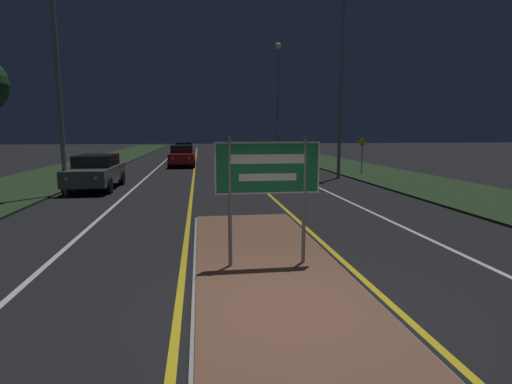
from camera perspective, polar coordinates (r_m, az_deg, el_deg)
ground_plane at (r=5.98m, az=4.70°, el=-16.74°), size 160.00×160.00×0.00m
median_island at (r=7.63m, az=1.61°, el=-10.63°), size 2.76×9.01×0.10m
verge_left at (r=26.70m, az=-26.12°, el=2.35°), size 5.00×100.00×0.08m
verge_right at (r=27.56m, az=14.87°, el=3.11°), size 5.00×100.00×0.08m
centre_line_yellow_left at (r=30.37m, az=-8.73°, el=3.72°), size 0.12×70.00×0.01m
centre_line_yellow_right at (r=30.50m, az=-2.81°, el=3.83°), size 0.12×70.00×0.01m
lane_line_white_left at (r=30.52m, az=-13.68°, el=3.60°), size 0.12×70.00×0.01m
lane_line_white_right at (r=30.85m, az=2.07°, el=3.89°), size 0.12×70.00×0.01m
edge_line_white_left at (r=30.95m, az=-19.22°, el=3.43°), size 0.10×70.00×0.01m
edge_line_white_right at (r=31.52m, az=7.46°, el=3.92°), size 0.10×70.00×0.01m
highway_sign at (r=7.24m, az=1.67°, el=2.50°), size 1.92×0.07×2.38m
streetlight_left_near at (r=17.98m, az=-26.91°, el=20.54°), size 0.51×0.51×10.52m
streetlight_right_near at (r=22.78m, az=12.17°, el=17.89°), size 0.48×0.48×10.40m
streetlight_right_far at (r=39.01m, az=3.13°, el=15.13°), size 0.56×0.56×10.73m
car_receding_0 at (r=20.84m, az=2.56°, el=3.66°), size 1.88×4.60×1.43m
car_receding_1 at (r=32.50m, az=3.93°, el=5.52°), size 2.03×4.76×1.51m
car_approaching_0 at (r=19.19m, az=-21.89°, el=2.76°), size 1.90×4.59×1.52m
car_approaching_1 at (r=30.05m, az=-10.51°, el=5.17°), size 1.91×4.42×1.56m
car_approaching_2 at (r=40.59m, az=-10.25°, el=6.01°), size 1.86×4.58×1.49m
warning_sign at (r=25.23m, az=14.93°, el=5.64°), size 0.60×0.06×2.12m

